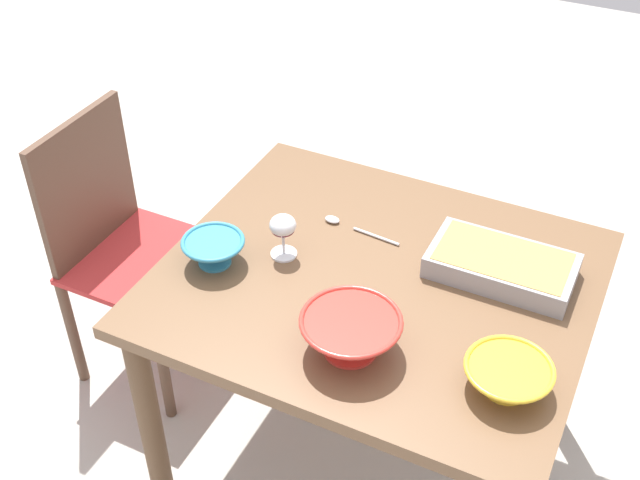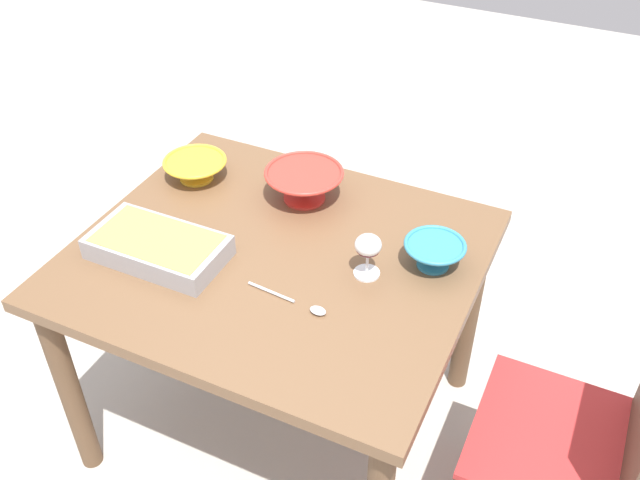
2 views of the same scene
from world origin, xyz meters
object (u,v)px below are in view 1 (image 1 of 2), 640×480
object	(u,v)px
casserole_dish	(502,264)
dining_table	(375,307)
chair	(121,240)
serving_spoon	(346,225)
mixing_bowl	(351,333)
small_bowl	(214,250)
serving_bowl	(508,376)
wine_glass	(283,228)

from	to	relation	value
casserole_dish	dining_table	bearing A→B (deg)	27.73
chair	serving_spoon	distance (m)	0.80
serving_spoon	chair	bearing A→B (deg)	7.87
mixing_bowl	serving_spoon	xyz separation A→B (m)	(0.21, -0.43, -0.05)
chair	casserole_dish	bearing A→B (deg)	-175.58
dining_table	chair	size ratio (longest dim) A/B	1.20
small_bowl	serving_bowl	xyz separation A→B (m)	(-0.82, 0.09, -0.00)
serving_bowl	serving_spoon	xyz separation A→B (m)	(0.57, -0.38, -0.03)
wine_glass	serving_spoon	xyz separation A→B (m)	(-0.10, -0.19, -0.08)
serving_bowl	serving_spoon	distance (m)	0.69
serving_bowl	dining_table	bearing A→B (deg)	-28.65
dining_table	serving_bowl	xyz separation A→B (m)	(-0.41, 0.22, 0.15)
chair	serving_bowl	xyz separation A→B (m)	(-1.32, 0.28, 0.27)
small_bowl	serving_bowl	bearing A→B (deg)	173.96
dining_table	mixing_bowl	world-z (taller)	mixing_bowl
dining_table	serving_spoon	world-z (taller)	serving_spoon
small_bowl	wine_glass	bearing A→B (deg)	-143.61
casserole_dish	mixing_bowl	xyz separation A→B (m)	(0.24, 0.42, 0.02)
chair	small_bowl	world-z (taller)	chair
dining_table	small_bowl	xyz separation A→B (m)	(0.41, 0.14, 0.15)
small_bowl	serving_spoon	world-z (taller)	small_bowl
mixing_bowl	serving_bowl	distance (m)	0.37
dining_table	chair	world-z (taller)	chair
mixing_bowl	small_bowl	xyz separation A→B (m)	(0.46, -0.13, -0.01)
small_bowl	serving_spoon	bearing A→B (deg)	-130.18
small_bowl	serving_bowl	distance (m)	0.82
casserole_dish	small_bowl	size ratio (longest dim) A/B	2.21
dining_table	mixing_bowl	distance (m)	0.32
serving_bowl	chair	bearing A→B (deg)	-11.97
mixing_bowl	serving_bowl	xyz separation A→B (m)	(-0.36, -0.05, -0.02)
mixing_bowl	serving_bowl	bearing A→B (deg)	-172.61
casserole_dish	mixing_bowl	distance (m)	0.48
dining_table	small_bowl	world-z (taller)	small_bowl
small_bowl	casserole_dish	bearing A→B (deg)	-157.74
mixing_bowl	small_bowl	size ratio (longest dim) A/B	1.43
chair	mixing_bowl	distance (m)	1.05
mixing_bowl	serving_spoon	world-z (taller)	mixing_bowl
chair	serving_bowl	world-z (taller)	chair
chair	small_bowl	size ratio (longest dim) A/B	5.45
casserole_dish	serving_spoon	size ratio (longest dim) A/B	1.59
serving_bowl	serving_spoon	world-z (taller)	serving_bowl
mixing_bowl	serving_spoon	distance (m)	0.48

